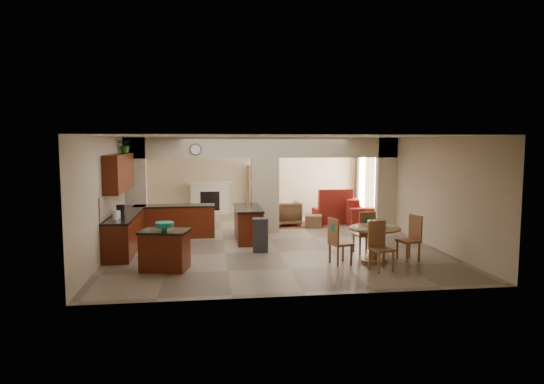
{
  "coord_description": "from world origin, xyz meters",
  "views": [
    {
      "loc": [
        -1.67,
        -13.07,
        2.69
      ],
      "look_at": [
        0.11,
        0.3,
        1.27
      ],
      "focal_mm": 32.0,
      "sensor_mm": 36.0,
      "label": 1
    }
  ],
  "objects": [
    {
      "name": "fruit_bowl",
      "position": [
        2.01,
        -2.8,
        0.86
      ],
      "size": [
        0.32,
        0.32,
        0.17
      ],
      "primitive_type": "cylinder",
      "color": "#60A322",
      "rests_on": "dining_table"
    },
    {
      "name": "ceiling_fan",
      "position": [
        1.5,
        3.0,
        2.56
      ],
      "size": [
        1.0,
        1.0,
        0.1
      ],
      "primitive_type": "cylinder",
      "color": "white",
      "rests_on": "ceiling"
    },
    {
      "name": "partition_right_pier",
      "position": [
        3.7,
        1.0,
        1.4
      ],
      "size": [
        0.6,
        0.25,
        2.8
      ],
      "primitive_type": "cube",
      "color": "#BDAC8A",
      "rests_on": "floor"
    },
    {
      "name": "fireplace",
      "position": [
        -1.6,
        4.83,
        0.61
      ],
      "size": [
        1.6,
        0.35,
        1.2
      ],
      "color": "beige",
      "rests_on": "floor"
    },
    {
      "name": "chair_south",
      "position": [
        1.87,
        -3.51,
        0.55
      ],
      "size": [
        0.51,
        0.51,
        1.02
      ],
      "rotation": [
        0.0,
        0.0,
        0.25
      ],
      "color": "#925D32",
      "rests_on": "floor"
    },
    {
      "name": "window_b",
      "position": [
        3.97,
        4.0,
        1.2
      ],
      "size": [
        0.02,
        0.9,
        1.9
      ],
      "primitive_type": "cube",
      "color": "white",
      "rests_on": "wall_right"
    },
    {
      "name": "partition_center_pier",
      "position": [
        0.0,
        1.0,
        1.1
      ],
      "size": [
        0.8,
        0.25,
        2.2
      ],
      "primitive_type": "cube",
      "color": "#BDAC8A",
      "rests_on": "floor"
    },
    {
      "name": "plant",
      "position": [
        -3.82,
        0.19,
        2.59
      ],
      "size": [
        0.49,
        0.46,
        0.45
      ],
      "primitive_type": "imported",
      "rotation": [
        0.0,
        0.0,
        -0.33
      ],
      "color": "#144913",
      "rests_on": "upper_cabinets"
    },
    {
      "name": "glazed_door",
      "position": [
        3.97,
        3.15,
        1.05
      ],
      "size": [
        0.02,
        0.7,
        2.1
      ],
      "primitive_type": "cube",
      "color": "white",
      "rests_on": "wall_right"
    },
    {
      "name": "sofa",
      "position": [
        3.3,
        2.82,
        0.42
      ],
      "size": [
        2.86,
        1.14,
        0.83
      ],
      "primitive_type": "imported",
      "rotation": [
        0.0,
        0.0,
        1.58
      ],
      "color": "maroon",
      "rests_on": "floor"
    },
    {
      "name": "peninsula",
      "position": [
        -0.6,
        -0.11,
        0.46
      ],
      "size": [
        0.7,
        1.85,
        0.91
      ],
      "color": "#3A0D06",
      "rests_on": "floor"
    },
    {
      "name": "chair_west",
      "position": [
        1.12,
        -2.96,
        0.55
      ],
      "size": [
        0.52,
        0.52,
        1.02
      ],
      "rotation": [
        0.0,
        0.0,
        1.86
      ],
      "color": "#925D32",
      "rests_on": "floor"
    },
    {
      "name": "rug",
      "position": [
        1.2,
        2.1,
        0.01
      ],
      "size": [
        1.6,
        1.3,
        0.01
      ],
      "primitive_type": "cube",
      "color": "brown",
      "rests_on": "floor"
    },
    {
      "name": "drape_b_right",
      "position": [
        3.93,
        4.6,
        1.2
      ],
      "size": [
        0.1,
        0.28,
        2.3
      ],
      "primitive_type": "cube",
      "color": "#3B1817",
      "rests_on": "wall_right"
    },
    {
      "name": "chair_east",
      "position": [
        2.88,
        -2.81,
        0.55
      ],
      "size": [
        0.52,
        0.52,
        1.02
      ],
      "rotation": [
        0.0,
        0.0,
        4.99
      ],
      "color": "#925D32",
      "rests_on": "floor"
    },
    {
      "name": "wall_back",
      "position": [
        0.0,
        5.0,
        1.4
      ],
      "size": [
        8.0,
        0.0,
        8.0
      ],
      "primitive_type": "plane",
      "rotation": [
        1.57,
        0.0,
        0.0
      ],
      "color": "#BDAC8A",
      "rests_on": "floor"
    },
    {
      "name": "wall_left",
      "position": [
        -4.0,
        0.0,
        1.4
      ],
      "size": [
        0.0,
        10.0,
        10.0
      ],
      "primitive_type": "plane",
      "rotation": [
        1.57,
        0.0,
        1.57
      ],
      "color": "#BDAC8A",
      "rests_on": "floor"
    },
    {
      "name": "ottoman",
      "position": [
        1.61,
        1.66,
        0.19
      ],
      "size": [
        0.61,
        0.61,
        0.37
      ],
      "primitive_type": "cube",
      "rotation": [
        0.0,
        0.0,
        -0.22
      ],
      "color": "maroon",
      "rests_on": "floor"
    },
    {
      "name": "ceiling",
      "position": [
        0.0,
        0.0,
        2.8
      ],
      "size": [
        10.0,
        10.0,
        0.0
      ],
      "primitive_type": "plane",
      "rotation": [
        3.14,
        0.0,
        0.0
      ],
      "color": "white",
      "rests_on": "wall_back"
    },
    {
      "name": "kitchen_counter",
      "position": [
        -3.26,
        -0.25,
        0.46
      ],
      "size": [
        2.52,
        3.29,
        1.48
      ],
      "color": "#3A0D06",
      "rests_on": "floor"
    },
    {
      "name": "wall_front",
      "position": [
        0.0,
        -5.0,
        1.4
      ],
      "size": [
        8.0,
        0.0,
        8.0
      ],
      "primitive_type": "plane",
      "rotation": [
        -1.57,
        0.0,
        0.0
      ],
      "color": "#BDAC8A",
      "rests_on": "floor"
    },
    {
      "name": "kitchen_island",
      "position": [
        -2.58,
        -2.93,
        0.42
      ],
      "size": [
        1.11,
        0.9,
        0.84
      ],
      "rotation": [
        0.0,
        0.0,
        -0.24
      ],
      "color": "#3A0D06",
      "rests_on": "floor"
    },
    {
      "name": "partition_header",
      "position": [
        0.0,
        1.0,
        2.5
      ],
      "size": [
        8.0,
        0.25,
        0.6
      ],
      "primitive_type": "cube",
      "color": "#BDAC8A",
      "rests_on": "partition_center_pier"
    },
    {
      "name": "wall_right",
      "position": [
        4.0,
        0.0,
        1.4
      ],
      "size": [
        0.0,
        10.0,
        10.0
      ],
      "primitive_type": "plane",
      "rotation": [
        1.57,
        0.0,
        -1.57
      ],
      "color": "#BDAC8A",
      "rests_on": "floor"
    },
    {
      "name": "wall_clock",
      "position": [
        -2.0,
        0.85,
        2.45
      ],
      "size": [
        0.34,
        0.03,
        0.34
      ],
      "primitive_type": "cylinder",
      "rotation": [
        1.57,
        0.0,
        0.0
      ],
      "color": "#51391B",
      "rests_on": "partition_header"
    },
    {
      "name": "upper_cabinets",
      "position": [
        -3.82,
        -0.8,
        1.92
      ],
      "size": [
        0.35,
        2.4,
        0.9
      ],
      "primitive_type": "cube",
      "color": "#3A0D06",
      "rests_on": "wall_left"
    },
    {
      "name": "chair_north",
      "position": [
        2.03,
        -2.08,
        0.55
      ],
      "size": [
        0.48,
        0.48,
        1.02
      ],
      "rotation": [
        0.0,
        0.0,
        3.3
      ],
      "color": "#925D32",
      "rests_on": "floor"
    },
    {
      "name": "shelving_unit",
      "position": [
        0.35,
        4.82,
        0.9
      ],
      "size": [
        1.0,
        0.32,
        1.8
      ],
      "primitive_type": "cube",
      "color": "#925D32",
      "rests_on": "floor"
    },
    {
      "name": "teal_bowl",
      "position": [
        -2.57,
        -3.0,
        0.93
      ],
      "size": [
        0.39,
        0.39,
        0.18
      ],
      "primitive_type": "cylinder",
      "color": "#148E7A",
      "rests_on": "kitchen_island"
    },
    {
      "name": "drape_b_left",
      "position": [
        3.93,
        3.4,
        1.2
      ],
      "size": [
        0.1,
        0.28,
        2.3
      ],
      "primitive_type": "cube",
      "color": "#3B1817",
      "rests_on": "wall_right"
    },
    {
      "name": "partition_left_pier",
      "position": [
        -3.7,
        1.0,
        1.4
      ],
      "size": [
        0.6,
        0.25,
        2.8
      ],
      "primitive_type": "cube",
      "color": "#BDAC8A",
      "rests_on": "floor"
    },
    {
      "name": "window_a",
      "position": [
        3.97,
        2.3,
        1.2
      ],
      "size": [
        0.02,
        0.9,
        1.9
      ],
      "primitive_type": "cube",
      "color": "white",
      "rests_on": "wall_right"
    },
    {
      "name": "drape_a_right",
      "position": [
        3.93,
        2.9,
        1.2
      ],
      "size": [
        0.1,
        0.28,
        2.3
      ],
      "primitive_type": "cube",
      "color": "#3B1817",
      "rests_on": "wall_right"
    },
    {
      "name": "chaise",
      "position": [
        2.42,
        2.43,
        0.23
      ],
      "size": [
        1.23,
        1.05,
        0.46
      ],
      "primitive_type": "cube",
      "rotation": [
        0.0,
        0.0,
        0.11
      ],
      "color": "maroon",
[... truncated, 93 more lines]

